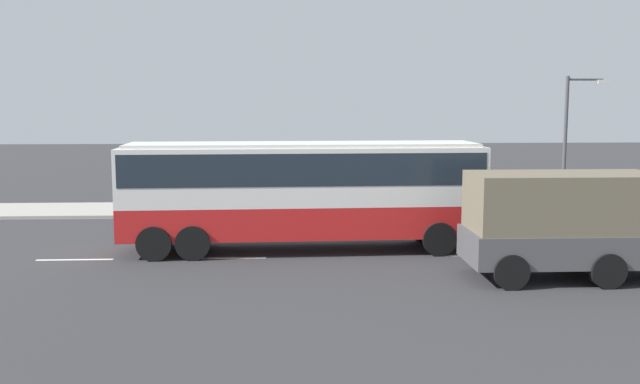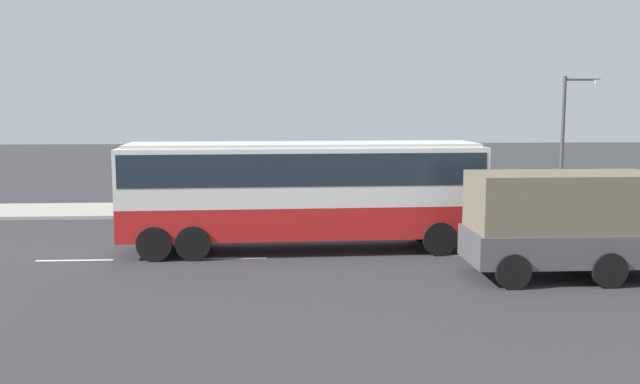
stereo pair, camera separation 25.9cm
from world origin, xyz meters
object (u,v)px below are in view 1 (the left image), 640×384
at_px(coach_bus, 303,184).
at_px(pedestrian_at_crossing, 197,192).
at_px(cargo_truck, 592,222).
at_px(pedestrian_near_curb, 397,185).
at_px(street_lamp, 571,132).

height_order(coach_bus, pedestrian_at_crossing, coach_bus).
bearing_deg(cargo_truck, coach_bus, 153.01).
bearing_deg(coach_bus, pedestrian_at_crossing, 118.87).
xyz_separation_m(pedestrian_near_curb, pedestrian_at_crossing, (-8.98, -1.52, -0.07)).
height_order(pedestrian_near_curb, street_lamp, street_lamp).
xyz_separation_m(cargo_truck, pedestrian_at_crossing, (-12.40, 11.48, -0.53)).
distance_m(coach_bus, pedestrian_at_crossing, 8.67).
distance_m(cargo_truck, pedestrian_at_crossing, 16.91).
bearing_deg(pedestrian_at_crossing, street_lamp, -56.66).
bearing_deg(street_lamp, pedestrian_near_curb, 167.57).
bearing_deg(pedestrian_near_curb, street_lamp, -119.98).
height_order(coach_bus, pedestrian_near_curb, coach_bus).
xyz_separation_m(cargo_truck, pedestrian_near_curb, (-3.42, 13.00, -0.46)).
bearing_deg(street_lamp, coach_bus, -148.63).
bearing_deg(pedestrian_at_crossing, pedestrian_near_curb, -46.69).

